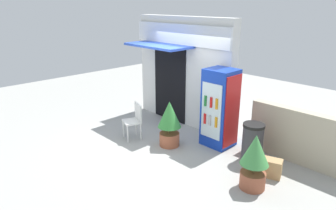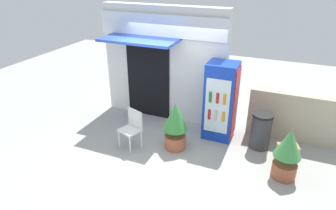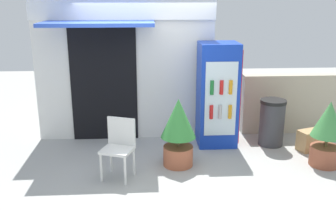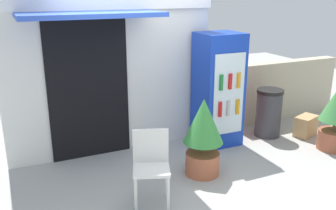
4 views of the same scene
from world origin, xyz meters
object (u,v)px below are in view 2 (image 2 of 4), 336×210
Objects in this scene: drink_cooler at (221,101)px; trash_bin at (261,131)px; plastic_chair at (132,126)px; potted_plant_near_shop at (175,124)px; potted_plant_curbside at (288,152)px; cardboard_box at (287,153)px.

trash_bin is at bearing -6.57° from drink_cooler.
trash_bin is at bearing 22.30° from plastic_chair.
potted_plant_curbside is at bearing -3.43° from potted_plant_near_shop.
cardboard_box is at bearing -14.58° from drink_cooler.
potted_plant_curbside is (2.34, -0.14, -0.03)m from potted_plant_near_shop.
drink_cooler reaches higher than potted_plant_near_shop.
trash_bin reaches higher than cardboard_box.
trash_bin is at bearing 153.71° from cardboard_box.
drink_cooler reaches higher than potted_plant_curbside.
trash_bin is (1.76, 0.77, -0.19)m from potted_plant_near_shop.
potted_plant_near_shop reaches higher than potted_plant_curbside.
drink_cooler is at bearing 165.42° from cardboard_box.
potted_plant_near_shop is at bearing -131.42° from drink_cooler.
trash_bin is (-0.58, 0.91, -0.16)m from potted_plant_curbside.
drink_cooler reaches higher than cardboard_box.
plastic_chair is 0.84× the size of potted_plant_curbside.
plastic_chair is at bearing -144.38° from drink_cooler.
potted_plant_near_shop reaches higher than plastic_chair.
drink_cooler is 2.11m from plastic_chair.
trash_bin is at bearing 122.57° from potted_plant_curbside.
potted_plant_curbside is 1.09m from trash_bin.
plastic_chair is at bearing -166.38° from cardboard_box.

